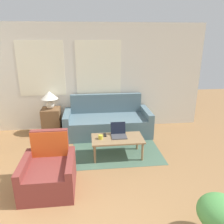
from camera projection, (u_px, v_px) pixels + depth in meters
wall_back at (74, 78)px, 5.39m from camera, size 6.49×0.06×2.60m
rug at (114, 143)px, 4.89m from camera, size 1.81×1.97×0.01m
couch at (107, 122)px, 5.37m from camera, size 2.06×0.89×0.92m
armchair at (49, 173)px, 3.39m from camera, size 0.78×0.80×0.86m
side_table at (52, 121)px, 5.34m from camera, size 0.43×0.43×0.64m
table_lamp at (49, 97)px, 5.14m from camera, size 0.40×0.40×0.43m
coffee_table at (117, 140)px, 4.28m from camera, size 1.01×0.55×0.39m
laptop at (119, 133)px, 4.33m from camera, size 0.30×0.31×0.25m
cup_navy at (101, 137)px, 4.21m from camera, size 0.09×0.09×0.08m
tv_remote at (105, 135)px, 4.37m from camera, size 0.05×0.15×0.02m
potted_plant at (220, 214)px, 2.47m from camera, size 0.51×0.51×0.57m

